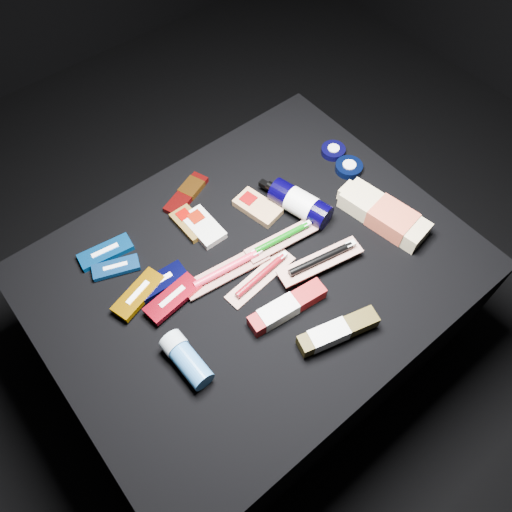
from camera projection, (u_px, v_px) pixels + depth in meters
ground at (254, 335)px, 1.51m from camera, size 3.00×3.00×0.00m
cloth_table at (254, 305)px, 1.34m from camera, size 0.98×0.78×0.40m
luna_bar_0 at (106, 252)px, 1.19m from camera, size 0.13×0.06×0.02m
luna_bar_1 at (116, 267)px, 1.16m from camera, size 0.12×0.08×0.01m
luna_bar_2 at (159, 283)px, 1.13m from camera, size 0.14×0.06×0.02m
luna_bar_3 at (138, 294)px, 1.12m from camera, size 0.14×0.08×0.02m
luna_bar_4 at (173, 298)px, 1.11m from camera, size 0.14×0.07×0.02m
clif_bar_0 at (189, 222)px, 1.23m from camera, size 0.06×0.10×0.02m
clif_bar_1 at (202, 226)px, 1.23m from camera, size 0.06×0.11×0.02m
clif_bar_2 at (256, 206)px, 1.26m from camera, size 0.09×0.13×0.02m
power_bar at (188, 192)px, 1.28m from camera, size 0.15×0.09×0.02m
lotion_bottle at (300, 203)px, 1.23m from camera, size 0.10×0.21×0.07m
cream_tin_upper at (333, 151)px, 1.36m from camera, size 0.07×0.07×0.02m
cream_tin_lower at (349, 167)px, 1.33m from camera, size 0.07×0.07×0.02m
bodywash_bottle at (385, 216)px, 1.22m from camera, size 0.11×0.24×0.05m
deodorant_stick at (186, 359)px, 1.03m from camera, size 0.05×0.13×0.05m
toothbrush_pack_0 at (261, 276)px, 1.15m from camera, size 0.19×0.06×0.02m
toothbrush_pack_1 at (228, 270)px, 1.15m from camera, size 0.22×0.08×0.02m
toothbrush_pack_2 at (283, 239)px, 1.19m from camera, size 0.19×0.07×0.02m
toothbrush_pack_3 at (322, 260)px, 1.15m from camera, size 0.22×0.09×0.02m
toothpaste_carton_red at (284, 309)px, 1.10m from camera, size 0.19×0.06×0.04m
toothpaste_carton_green at (335, 333)px, 1.06m from camera, size 0.18×0.09×0.04m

